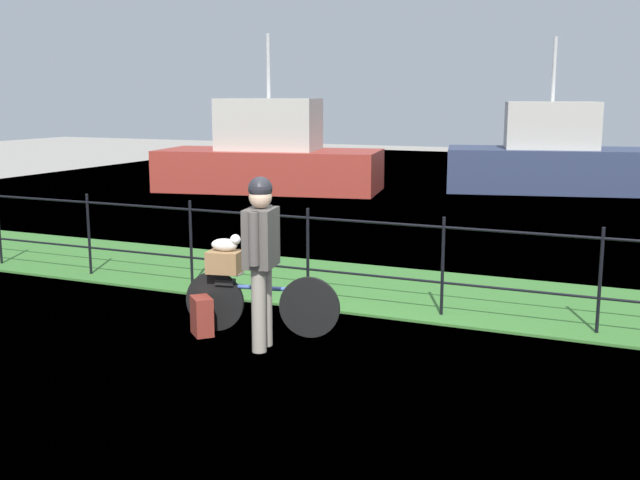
{
  "coord_description": "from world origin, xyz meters",
  "views": [
    {
      "loc": [
        2.93,
        -6.24,
        2.43
      ],
      "look_at": [
        -0.36,
        1.16,
        0.9
      ],
      "focal_mm": 43.11,
      "sensor_mm": 36.0,
      "label": 1
    }
  ],
  "objects_px": {
    "cyclist_person": "(261,248)",
    "backpack_on_paving": "(202,316)",
    "bicycle_main": "(260,302)",
    "terrier_dog": "(227,244)",
    "moored_boat_mid": "(269,158)",
    "wooden_crate": "(225,262)",
    "moored_boat_near": "(549,159)"
  },
  "relations": [
    {
      "from": "cyclist_person",
      "to": "backpack_on_paving",
      "type": "relative_size",
      "value": 4.21
    },
    {
      "from": "moored_boat_near",
      "to": "moored_boat_mid",
      "type": "height_order",
      "value": "moored_boat_mid"
    },
    {
      "from": "moored_boat_mid",
      "to": "terrier_dog",
      "type": "bearing_deg",
      "value": -64.41
    },
    {
      "from": "terrier_dog",
      "to": "backpack_on_paving",
      "type": "relative_size",
      "value": 0.81
    },
    {
      "from": "backpack_on_paving",
      "to": "moored_boat_near",
      "type": "height_order",
      "value": "moored_boat_near"
    },
    {
      "from": "cyclist_person",
      "to": "backpack_on_paving",
      "type": "height_order",
      "value": "cyclist_person"
    },
    {
      "from": "moored_boat_mid",
      "to": "wooden_crate",
      "type": "bearing_deg",
      "value": -64.53
    },
    {
      "from": "bicycle_main",
      "to": "moored_boat_mid",
      "type": "distance_m",
      "value": 12.25
    },
    {
      "from": "backpack_on_paving",
      "to": "cyclist_person",
      "type": "bearing_deg",
      "value": -146.99
    },
    {
      "from": "backpack_on_paving",
      "to": "moored_boat_near",
      "type": "bearing_deg",
      "value": -53.63
    },
    {
      "from": "backpack_on_paving",
      "to": "terrier_dog",
      "type": "bearing_deg",
      "value": -87.99
    },
    {
      "from": "bicycle_main",
      "to": "terrier_dog",
      "type": "relative_size",
      "value": 5.04
    },
    {
      "from": "cyclist_person",
      "to": "moored_boat_mid",
      "type": "height_order",
      "value": "moored_boat_mid"
    },
    {
      "from": "wooden_crate",
      "to": "backpack_on_paving",
      "type": "bearing_deg",
      "value": -127.41
    },
    {
      "from": "moored_boat_mid",
      "to": "moored_boat_near",
      "type": "bearing_deg",
      "value": 22.93
    },
    {
      "from": "cyclist_person",
      "to": "moored_boat_mid",
      "type": "bearing_deg",
      "value": 117.3
    },
    {
      "from": "wooden_crate",
      "to": "cyclist_person",
      "type": "height_order",
      "value": "cyclist_person"
    },
    {
      "from": "moored_boat_near",
      "to": "terrier_dog",
      "type": "bearing_deg",
      "value": -95.74
    },
    {
      "from": "terrier_dog",
      "to": "moored_boat_mid",
      "type": "height_order",
      "value": "moored_boat_mid"
    },
    {
      "from": "wooden_crate",
      "to": "moored_boat_mid",
      "type": "distance_m",
      "value": 12.14
    },
    {
      "from": "wooden_crate",
      "to": "cyclist_person",
      "type": "relative_size",
      "value": 0.2
    },
    {
      "from": "backpack_on_paving",
      "to": "moored_boat_mid",
      "type": "height_order",
      "value": "moored_boat_mid"
    },
    {
      "from": "moored_boat_mid",
      "to": "cyclist_person",
      "type": "bearing_deg",
      "value": -62.7
    },
    {
      "from": "terrier_dog",
      "to": "moored_boat_near",
      "type": "xyz_separation_m",
      "value": [
        1.38,
        13.76,
        -0.1
      ]
    },
    {
      "from": "terrier_dog",
      "to": "moored_boat_near",
      "type": "height_order",
      "value": "moored_boat_near"
    },
    {
      "from": "moored_boat_near",
      "to": "backpack_on_paving",
      "type": "bearing_deg",
      "value": -96.41
    },
    {
      "from": "backpack_on_paving",
      "to": "moored_boat_near",
      "type": "distance_m",
      "value": 14.07
    },
    {
      "from": "moored_boat_near",
      "to": "cyclist_person",
      "type": "bearing_deg",
      "value": -93.23
    },
    {
      "from": "bicycle_main",
      "to": "terrier_dog",
      "type": "xyz_separation_m",
      "value": [
        -0.34,
        -0.06,
        0.6
      ]
    },
    {
      "from": "bicycle_main",
      "to": "wooden_crate",
      "type": "bearing_deg",
      "value": -169.45
    },
    {
      "from": "wooden_crate",
      "to": "backpack_on_paving",
      "type": "distance_m",
      "value": 0.6
    },
    {
      "from": "wooden_crate",
      "to": "cyclist_person",
      "type": "xyz_separation_m",
      "value": [
        0.61,
        -0.34,
        0.26
      ]
    }
  ]
}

